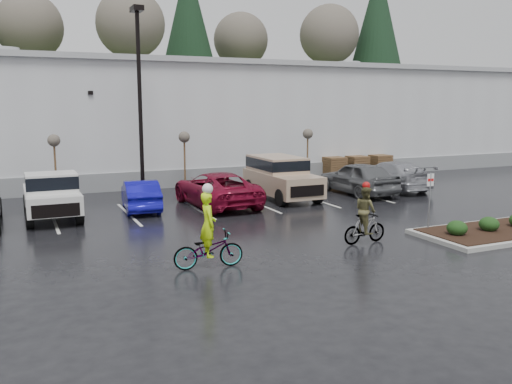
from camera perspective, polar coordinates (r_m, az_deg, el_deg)
name	(u,v)px	position (r m, az deg, el deg)	size (l,w,h in m)	color
ground	(343,245)	(18.34, 9.10, -5.54)	(120.00, 120.00, 0.00)	black
warehouse	(167,118)	(38.07, -9.34, 7.67)	(60.50, 15.50, 7.20)	silver
wooded_ridge	(111,119)	(60.60, -14.99, 7.44)	(80.00, 25.00, 6.00)	#2B3F1A
lamppost	(139,82)	(27.42, -12.19, 11.25)	(0.50, 1.00, 9.22)	black
sapling_west	(54,144)	(27.91, -20.49, 4.76)	(0.60, 0.60, 3.20)	#4D2F1E
sapling_mid	(184,140)	(29.06, -7.56, 5.42)	(0.60, 0.60, 3.20)	#4D2F1E
sapling_east	(308,137)	(32.02, 5.47, 5.81)	(0.60, 0.60, 3.20)	#4D2F1E
pallet_stack_a	(334,168)	(34.34, 8.22, 2.56)	(1.20, 1.20, 1.35)	#4D2F1E
pallet_stack_b	(357,166)	(35.28, 10.56, 2.67)	(1.20, 1.20, 1.35)	#4D2F1E
pallet_stack_c	(380,165)	(36.33, 12.90, 2.78)	(1.20, 1.20, 1.35)	#4D2F1E
shrub_a	(457,228)	(19.96, 20.41, -3.58)	(0.70, 0.70, 0.52)	black
shrub_b	(489,224)	(21.03, 23.33, -3.12)	(0.70, 0.70, 0.52)	black
fire_lane_sign	(430,195)	(20.50, 17.82, -0.28)	(0.30, 0.05, 2.20)	gray
pickup_white	(51,194)	(23.81, -20.79, -0.20)	(2.10, 5.20, 1.96)	silver
car_blue	(141,195)	(24.40, -12.06, -0.30)	(1.42, 4.08, 1.34)	#100D98
car_red	(216,189)	(24.89, -4.21, 0.32)	(2.60, 5.64, 1.57)	maroon
suv_tan	(282,178)	(26.71, 2.77, 1.49)	(2.20, 5.10, 2.06)	tan
car_grey	(358,178)	(28.55, 10.69, 1.48)	(2.00, 4.98, 1.70)	slate
car_far_silver	(391,175)	(30.48, 14.06, 1.72)	(2.19, 5.38, 1.56)	#A8AAB0
cyclist_hivis	(208,242)	(15.54, -5.04, -5.30)	(2.08, 0.89, 2.45)	#3F3F44
cyclist_olive	(365,221)	(18.53, 11.41, -2.98)	(1.64, 0.80, 2.10)	#3F3F44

